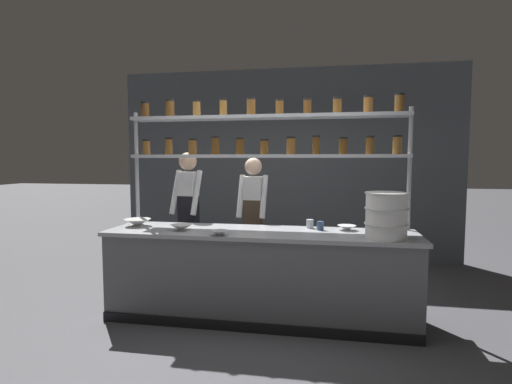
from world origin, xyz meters
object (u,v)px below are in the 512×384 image
serving_cup_front (320,226)px  container_stack (386,215)px  chef_left (188,211)px  serving_cup_by_board (310,224)px  prep_bowl_center_front (138,223)px  prep_bowl_near_right (219,233)px  prep_bowl_near_left (347,228)px  spice_shelf_unit (265,140)px  prep_bowl_center_back (181,228)px  chef_center (253,215)px

serving_cup_front → container_stack: bearing=-29.2°
chef_left → serving_cup_by_board: (1.54, -0.48, -0.04)m
prep_bowl_center_front → prep_bowl_near_right: bearing=-19.4°
chef_left → serving_cup_front: chef_left is taller
serving_cup_front → prep_bowl_near_left: bearing=6.6°
spice_shelf_unit → prep_bowl_near_left: spice_shelf_unit is taller
spice_shelf_unit → prep_bowl_center_front: size_ratio=10.55×
chef_left → prep_bowl_center_front: bearing=-107.3°
prep_bowl_near_left → serving_cup_front: bearing=-173.4°
chef_left → serving_cup_front: size_ratio=19.33×
prep_bowl_near_left → prep_bowl_near_right: (-1.22, -0.51, -0.00)m
prep_bowl_center_front → prep_bowl_center_back: (0.57, -0.17, -0.01)m
spice_shelf_unit → chef_center: size_ratio=1.83×
prep_bowl_near_right → serving_cup_front: size_ratio=2.00×
prep_bowl_center_back → serving_cup_front: serving_cup_front is taller
spice_shelf_unit → container_stack: bearing=-22.5°
prep_bowl_center_back → serving_cup_by_board: 1.36m
chef_center → serving_cup_front: size_ratio=18.60×
chef_left → spice_shelf_unit: bearing=-13.1°
container_stack → prep_bowl_center_front: size_ratio=1.49×
spice_shelf_unit → prep_bowl_center_front: spice_shelf_unit is taller
chef_center → chef_left: bearing=-170.2°
prep_bowl_center_front → prep_bowl_center_back: size_ratio=1.29×
container_stack → prep_bowl_near_right: (-1.56, -0.14, -0.19)m
prep_bowl_center_front → prep_bowl_center_back: prep_bowl_center_front is taller
chef_center → prep_bowl_center_back: 1.12m
chef_center → prep_bowl_near_right: size_ratio=9.31×
prep_bowl_center_back → serving_cup_by_board: (1.30, 0.38, 0.02)m
prep_bowl_near_left → serving_cup_front: (-0.27, -0.03, 0.02)m
prep_bowl_center_front → prep_bowl_near_left: bearing=3.7°
chef_left → serving_cup_by_board: chef_left is taller
chef_left → prep_bowl_near_left: 2.00m
spice_shelf_unit → prep_bowl_center_back: bearing=-151.0°
container_stack → prep_bowl_near_left: 0.54m
chef_left → prep_bowl_near_left: (1.92, -0.55, -0.06)m
prep_bowl_near_left → prep_bowl_center_front: (-2.25, -0.15, 0.01)m
chef_left → serving_cup_front: (1.65, -0.58, -0.04)m
prep_bowl_near_right → serving_cup_by_board: (0.84, 0.58, 0.02)m
prep_bowl_near_left → serving_cup_front: serving_cup_front is taller
prep_bowl_center_back → prep_bowl_near_right: (0.46, -0.20, -0.01)m
serving_cup_by_board → prep_bowl_center_back: bearing=-163.6°
serving_cup_front → chef_left: bearing=160.6°
container_stack → chef_center: bearing=145.0°
chef_left → prep_bowl_center_front: (-0.34, -0.69, -0.05)m
container_stack → prep_bowl_near_left: (-0.34, 0.37, -0.19)m
prep_bowl_near_left → prep_bowl_near_right: 1.32m
prep_bowl_center_front → serving_cup_front: serving_cup_front is taller
chef_left → prep_bowl_center_back: (0.23, -0.86, -0.06)m
spice_shelf_unit → prep_bowl_near_right: spice_shelf_unit is taller
prep_bowl_center_back → chef_left: bearing=105.2°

